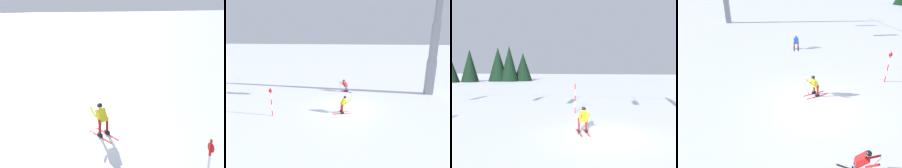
% 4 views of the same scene
% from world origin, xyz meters
% --- Properties ---
extents(ground_plane, '(260.00, 260.00, 0.00)m').
position_xyz_m(ground_plane, '(0.00, 0.00, 0.00)').
color(ground_plane, white).
extents(skier_carving_main, '(1.12, 1.75, 1.68)m').
position_xyz_m(skier_carving_main, '(1.13, -0.14, 0.90)').
color(skier_carving_main, red).
rests_on(skier_carving_main, ground_plane).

